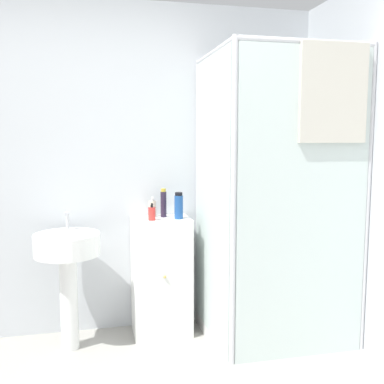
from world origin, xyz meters
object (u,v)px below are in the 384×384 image
at_px(shampoo_bottle_tall_black, 163,203).
at_px(shampoo_bottle_blue, 179,206).
at_px(soap_dispenser, 152,214).
at_px(sink, 68,259).
at_px(lotion_bottle_white, 152,208).

bearing_deg(shampoo_bottle_tall_black, shampoo_bottle_blue, -44.68).
bearing_deg(soap_dispenser, shampoo_bottle_tall_black, 47.58).
relative_size(sink, shampoo_bottle_blue, 4.86).
bearing_deg(shampoo_bottle_tall_black, soap_dispenser, -132.42).
height_order(soap_dispenser, shampoo_bottle_tall_black, shampoo_bottle_tall_black).
xyz_separation_m(soap_dispenser, shampoo_bottle_blue, (0.20, 0.02, 0.05)).
xyz_separation_m(shampoo_bottle_tall_black, shampoo_bottle_blue, (0.10, -0.10, -0.01)).
height_order(sink, lotion_bottle_white, lotion_bottle_white).
distance_m(soap_dispenser, shampoo_bottle_tall_black, 0.17).
bearing_deg(shampoo_bottle_blue, soap_dispenser, -175.02).
relative_size(soap_dispenser, lotion_bottle_white, 0.83).
bearing_deg(shampoo_bottle_blue, lotion_bottle_white, 142.41).
bearing_deg(shampoo_bottle_tall_black, lotion_bottle_white, 153.58).
distance_m(shampoo_bottle_blue, lotion_bottle_white, 0.23).
height_order(sink, shampoo_bottle_blue, shampoo_bottle_blue).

